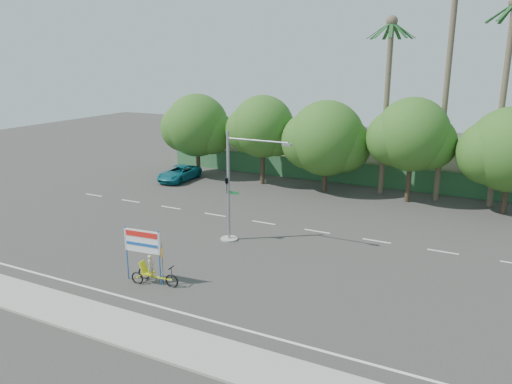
% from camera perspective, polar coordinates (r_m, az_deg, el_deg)
% --- Properties ---
extents(ground, '(120.00, 120.00, 0.00)m').
position_cam_1_polar(ground, '(27.76, -2.71, -8.87)').
color(ground, '#33302D').
rests_on(ground, ground).
extents(sidewalk_near, '(50.00, 2.40, 0.12)m').
position_cam_1_polar(sidewalk_near, '(22.27, -12.63, -15.58)').
color(sidewalk_near, gray).
rests_on(sidewalk_near, ground).
extents(fence, '(38.00, 0.08, 2.00)m').
position_cam_1_polar(fence, '(46.44, 10.47, 2.13)').
color(fence, '#336B3D').
rests_on(fence, ground).
extents(building_left, '(12.00, 8.00, 4.00)m').
position_cam_1_polar(building_left, '(53.86, 1.65, 5.26)').
color(building_left, beige).
rests_on(building_left, ground).
extents(building_right, '(14.00, 8.00, 3.60)m').
position_cam_1_polar(building_right, '(49.14, 21.02, 3.04)').
color(building_right, beige).
rests_on(building_right, ground).
extents(tree_far_left, '(7.14, 6.00, 7.96)m').
position_cam_1_polar(tree_far_left, '(48.50, -6.78, 7.35)').
color(tree_far_left, '#473828').
rests_on(tree_far_left, ground).
extents(tree_left, '(6.66, 5.60, 8.07)m').
position_cam_1_polar(tree_left, '(44.99, 0.72, 7.23)').
color(tree_left, '#473828').
rests_on(tree_left, ground).
extents(tree_center, '(7.62, 6.40, 7.85)m').
position_cam_1_polar(tree_center, '(42.81, 7.98, 5.87)').
color(tree_center, '#473828').
rests_on(tree_center, ground).
extents(tree_right, '(6.90, 5.80, 8.36)m').
position_cam_1_polar(tree_right, '(40.99, 17.35, 6.00)').
color(tree_right, '#473828').
rests_on(tree_right, ground).
extents(tree_far_right, '(7.38, 6.20, 7.94)m').
position_cam_1_polar(tree_far_right, '(40.54, 27.06, 4.08)').
color(tree_far_right, '#473828').
rests_on(tree_far_right, ground).
extents(palm_tall, '(3.73, 3.79, 17.45)m').
position_cam_1_polar(palm_tall, '(41.75, 21.13, 13.07)').
color(palm_tall, '#70604C').
rests_on(palm_tall, ground).
extents(palm_mid, '(3.73, 3.79, 15.45)m').
position_cam_1_polar(palm_mid, '(41.53, 26.56, 11.01)').
color(palm_mid, '#70604C').
rests_on(palm_mid, ground).
extents(palm_short, '(3.73, 3.79, 14.45)m').
position_cam_1_polar(palm_short, '(42.54, 14.79, 11.42)').
color(palm_short, '#70604C').
rests_on(palm_short, ground).
extents(traffic_signal, '(4.72, 1.10, 7.00)m').
position_cam_1_polar(traffic_signal, '(31.05, -2.68, -0.50)').
color(traffic_signal, gray).
rests_on(traffic_signal, ground).
extents(trike_billboard, '(3.05, 0.80, 3.00)m').
position_cam_1_polar(trike_billboard, '(26.35, -12.23, -7.73)').
color(trike_billboard, black).
rests_on(trike_billboard, ground).
extents(pickup_truck, '(2.46, 5.08, 1.39)m').
position_cam_1_polar(pickup_truck, '(47.51, -8.78, 2.13)').
color(pickup_truck, '#106776').
rests_on(pickup_truck, ground).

